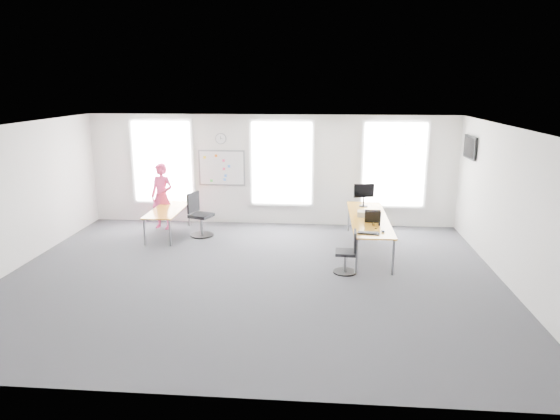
# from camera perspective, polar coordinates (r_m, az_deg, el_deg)

# --- Properties ---
(floor) EXTENTS (10.00, 10.00, 0.00)m
(floor) POSITION_cam_1_polar(r_m,az_deg,el_deg) (10.20, -3.31, -7.61)
(floor) COLOR #29292E
(floor) RESTS_ON ground
(ceiling) EXTENTS (10.00, 10.00, 0.00)m
(ceiling) POSITION_cam_1_polar(r_m,az_deg,el_deg) (9.50, -3.57, 9.43)
(ceiling) COLOR white
(ceiling) RESTS_ON ground
(wall_back) EXTENTS (10.00, 0.00, 10.00)m
(wall_back) POSITION_cam_1_polar(r_m,az_deg,el_deg) (13.64, -1.06, 4.57)
(wall_back) COLOR white
(wall_back) RESTS_ON ground
(wall_front) EXTENTS (10.00, 0.00, 10.00)m
(wall_front) POSITION_cam_1_polar(r_m,az_deg,el_deg) (6.00, -8.88, -8.44)
(wall_front) COLOR white
(wall_front) RESTS_ON ground
(wall_left) EXTENTS (0.00, 10.00, 10.00)m
(wall_left) POSITION_cam_1_polar(r_m,az_deg,el_deg) (11.56, -28.79, 1.02)
(wall_left) COLOR white
(wall_left) RESTS_ON ground
(wall_right) EXTENTS (0.00, 10.00, 10.00)m
(wall_right) POSITION_cam_1_polar(r_m,az_deg,el_deg) (10.31, 25.26, 0.00)
(wall_right) COLOR white
(wall_right) RESTS_ON ground
(window_left) EXTENTS (1.60, 0.06, 2.20)m
(window_left) POSITION_cam_1_polar(r_m,az_deg,el_deg) (14.19, -13.27, 5.39)
(window_left) COLOR white
(window_left) RESTS_ON wall_back
(window_mid) EXTENTS (1.60, 0.06, 2.20)m
(window_mid) POSITION_cam_1_polar(r_m,az_deg,el_deg) (13.55, 0.19, 5.36)
(window_mid) COLOR white
(window_mid) RESTS_ON wall_back
(window_right) EXTENTS (1.60, 0.06, 2.20)m
(window_right) POSITION_cam_1_polar(r_m,az_deg,el_deg) (13.64, 12.90, 5.07)
(window_right) COLOR white
(window_right) RESTS_ON wall_back
(desk_right) EXTENTS (0.86, 3.22, 0.78)m
(desk_right) POSITION_cam_1_polar(r_m,az_deg,el_deg) (11.72, 10.11, -1.11)
(desk_right) COLOR #BD7A22
(desk_right) RESTS_ON ground
(desk_left) EXTENTS (0.75, 1.88, 0.68)m
(desk_left) POSITION_cam_1_polar(r_m,az_deg,el_deg) (13.04, -12.74, -0.16)
(desk_left) COLOR #BD7A22
(desk_left) RESTS_ON ground
(chair_right) EXTENTS (0.48, 0.48, 0.90)m
(chair_right) POSITION_cam_1_polar(r_m,az_deg,el_deg) (10.35, 7.78, -5.06)
(chair_right) COLOR black
(chair_right) RESTS_ON ground
(chair_left) EXTENTS (0.65, 0.65, 1.12)m
(chair_left) POSITION_cam_1_polar(r_m,az_deg,el_deg) (12.89, -9.23, -0.80)
(chair_left) COLOR black
(chair_left) RESTS_ON ground
(person) EXTENTS (0.74, 0.59, 1.76)m
(person) POSITION_cam_1_polar(r_m,az_deg,el_deg) (13.64, -13.33, 1.54)
(person) COLOR #DD346C
(person) RESTS_ON ground
(whiteboard) EXTENTS (1.20, 0.03, 0.90)m
(whiteboard) POSITION_cam_1_polar(r_m,az_deg,el_deg) (13.80, -6.68, 4.80)
(whiteboard) COLOR white
(whiteboard) RESTS_ON wall_back
(wall_clock) EXTENTS (0.30, 0.04, 0.30)m
(wall_clock) POSITION_cam_1_polar(r_m,az_deg,el_deg) (13.69, -6.77, 8.10)
(wall_clock) COLOR gray
(wall_clock) RESTS_ON wall_back
(tv) EXTENTS (0.06, 0.90, 0.55)m
(tv) POSITION_cam_1_polar(r_m,az_deg,el_deg) (12.97, 20.92, 6.70)
(tv) COLOR black
(tv) RESTS_ON wall_right
(keyboard) EXTENTS (0.47, 0.26, 0.02)m
(keyboard) POSITION_cam_1_polar(r_m,az_deg,el_deg) (10.47, 10.08, -2.63)
(keyboard) COLOR black
(keyboard) RESTS_ON desk_right
(mouse) EXTENTS (0.11, 0.14, 0.05)m
(mouse) POSITION_cam_1_polar(r_m,az_deg,el_deg) (10.61, 11.69, -2.40)
(mouse) COLOR black
(mouse) RESTS_ON desk_right
(lens_cap) EXTENTS (0.06, 0.06, 0.01)m
(lens_cap) POSITION_cam_1_polar(r_m,az_deg,el_deg) (10.85, 10.89, -2.09)
(lens_cap) COLOR black
(lens_cap) RESTS_ON desk_right
(headphones) EXTENTS (0.16, 0.09, 0.10)m
(headphones) POSITION_cam_1_polar(r_m,az_deg,el_deg) (11.07, 10.92, -1.56)
(headphones) COLOR black
(headphones) RESTS_ON desk_right
(laptop_sleeve) EXTENTS (0.35, 0.20, 0.28)m
(laptop_sleeve) POSITION_cam_1_polar(r_m,az_deg,el_deg) (11.27, 10.55, -0.75)
(laptop_sleeve) COLOR black
(laptop_sleeve) RESTS_ON desk_right
(paper_stack) EXTENTS (0.37, 0.29, 0.12)m
(paper_stack) POSITION_cam_1_polar(r_m,az_deg,el_deg) (11.80, 9.69, -0.43)
(paper_stack) COLOR beige
(paper_stack) RESTS_ON desk_right
(monitor) EXTENTS (0.52, 0.21, 0.58)m
(monitor) POSITION_cam_1_polar(r_m,az_deg,el_deg) (12.68, 9.57, 1.95)
(monitor) COLOR black
(monitor) RESTS_ON desk_right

